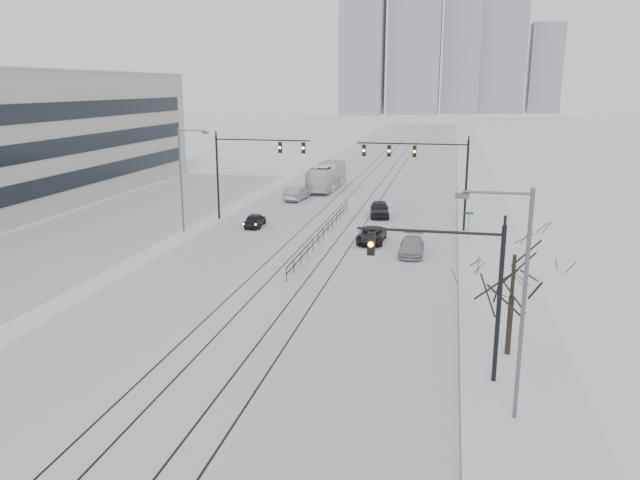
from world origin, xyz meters
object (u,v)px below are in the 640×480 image
(sedan_nb_front, at_px, (372,235))
(sedan_sb_outer, at_px, (297,193))
(traffic_mast_near, at_px, (461,280))
(box_truck, at_px, (327,177))
(sedan_nb_far, at_px, (380,209))
(sedan_sb_inner, at_px, (255,220))
(bare_tree, at_px, (514,266))
(sedan_nb_right, at_px, (412,247))

(sedan_nb_front, bearing_deg, sedan_sb_outer, 121.91)
(traffic_mast_near, distance_m, box_truck, 51.73)
(sedan_nb_far, bearing_deg, sedan_sb_inner, -155.25)
(sedan_nb_front, relative_size, box_truck, 0.40)
(traffic_mast_near, bearing_deg, box_truck, 107.55)
(traffic_mast_near, bearing_deg, sedan_sb_inner, 123.14)
(bare_tree, distance_m, box_truck, 49.70)
(traffic_mast_near, relative_size, sedan_nb_far, 1.55)
(sedan_sb_inner, relative_size, box_truck, 0.33)
(sedan_sb_outer, height_order, sedan_nb_right, sedan_sb_outer)
(bare_tree, xyz_separation_m, box_truck, (-17.99, 46.24, -2.91))
(sedan_nb_front, bearing_deg, box_truck, 109.80)
(sedan_nb_far, distance_m, box_truck, 17.34)
(bare_tree, bearing_deg, sedan_sb_outer, 117.35)
(traffic_mast_near, xyz_separation_m, sedan_nb_front, (-6.70, 23.63, -3.94))
(traffic_mast_near, height_order, sedan_sb_outer, traffic_mast_near)
(bare_tree, distance_m, sedan_sb_outer, 43.13)
(sedan_nb_far, bearing_deg, box_truck, 110.74)
(sedan_nb_front, height_order, box_truck, box_truck)
(bare_tree, bearing_deg, sedan_nb_right, 107.94)
(bare_tree, relative_size, box_truck, 0.54)
(sedan_sb_outer, height_order, sedan_nb_front, sedan_sb_outer)
(traffic_mast_near, height_order, sedan_sb_inner, traffic_mast_near)
(sedan_sb_inner, bearing_deg, sedan_nb_right, 150.31)
(sedan_sb_inner, distance_m, sedan_nb_right, 16.06)
(sedan_nb_front, height_order, sedan_nb_far, sedan_nb_far)
(traffic_mast_near, height_order, sedan_nb_far, traffic_mast_near)
(traffic_mast_near, bearing_deg, bare_tree, 51.24)
(sedan_sb_inner, relative_size, sedan_nb_front, 0.83)
(bare_tree, distance_m, sedan_nb_right, 18.78)
(traffic_mast_near, height_order, bare_tree, traffic_mast_near)
(traffic_mast_near, xyz_separation_m, box_truck, (-15.57, 49.24, -2.98))
(sedan_nb_right, bearing_deg, sedan_sb_inner, 154.77)
(sedan_sb_inner, relative_size, sedan_nb_far, 0.82)
(bare_tree, bearing_deg, sedan_nb_far, 107.30)
(sedan_sb_inner, height_order, sedan_nb_far, sedan_nb_far)
(bare_tree, height_order, sedan_sb_inner, bare_tree)
(box_truck, bearing_deg, sedan_nb_far, 119.84)
(bare_tree, relative_size, sedan_nb_far, 1.35)
(sedan_nb_front, xyz_separation_m, sedan_nb_far, (-0.55, 10.42, 0.15))
(sedan_sb_inner, bearing_deg, bare_tree, 125.10)
(bare_tree, bearing_deg, sedan_sb_inner, 129.79)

